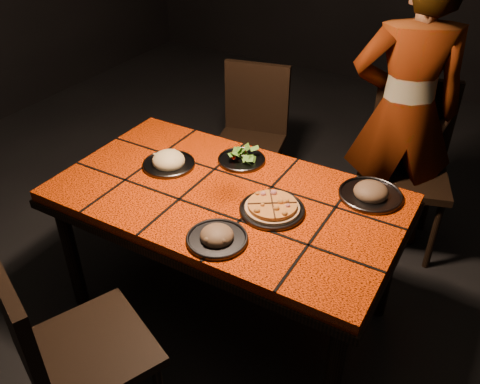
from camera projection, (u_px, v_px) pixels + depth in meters
The scene contains 11 objects.
room_shell at pixel (223, 31), 1.93m from camera, with size 6.04×7.04×3.08m.
dining_table at pixel (226, 207), 2.40m from camera, with size 1.62×0.92×0.75m.
chair_near at pixel (61, 347), 1.85m from camera, with size 0.59×0.59×1.00m.
chair_far_left at pixel (252, 128), 3.34m from camera, with size 0.51×0.51×0.95m.
chair_far_right at pixel (408, 156), 2.97m from camera, with size 0.58×0.58×1.01m.
diner at pixel (404, 114), 2.81m from camera, with size 0.62×0.41×1.71m, color brown.
plate_pizza at pixel (272, 208), 2.23m from camera, with size 0.34×0.34×0.04m.
plate_pasta at pixel (169, 162), 2.54m from camera, with size 0.26×0.26×0.09m.
plate_salad at pixel (242, 157), 2.58m from camera, with size 0.24×0.24×0.07m.
plate_mushroom_a at pixel (217, 236), 2.06m from camera, with size 0.26×0.26×0.08m.
plate_mushroom_b at pixel (371, 192), 2.32m from camera, with size 0.29×0.29×0.10m.
Camera 1 is at (1.03, -1.64, 2.09)m, focal length 38.00 mm.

